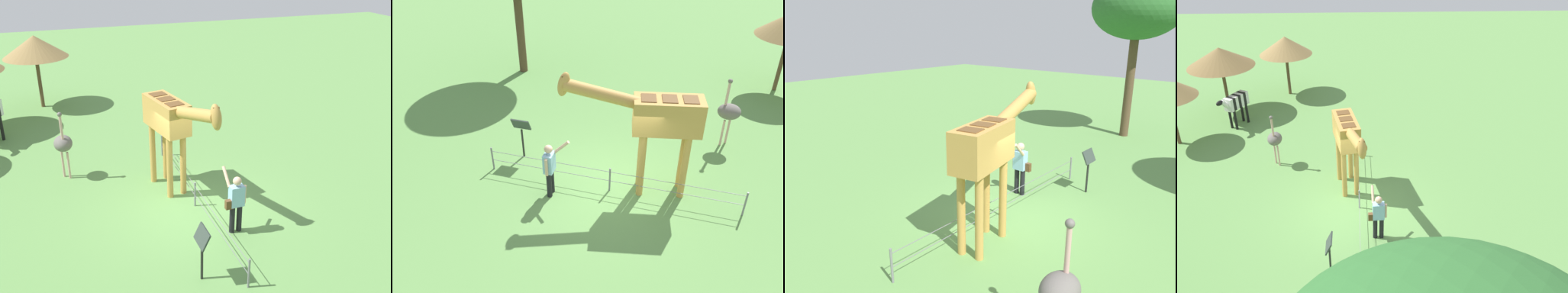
% 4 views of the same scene
% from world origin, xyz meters
% --- Properties ---
extents(ground_plane, '(60.00, 60.00, 0.00)m').
position_xyz_m(ground_plane, '(0.00, 0.00, 0.00)').
color(ground_plane, '#60934C').
extents(giraffe, '(3.63, 1.20, 3.44)m').
position_xyz_m(giraffe, '(-1.03, -0.19, 2.23)').
color(giraffe, '#C69347').
rests_on(giraffe, ground_plane).
extents(visitor, '(0.64, 0.58, 1.70)m').
position_xyz_m(visitor, '(1.48, 0.73, 0.90)').
color(visitor, black).
rests_on(visitor, ground_plane).
extents(ostrich, '(0.70, 0.56, 2.25)m').
position_xyz_m(ostrich, '(-2.94, -3.11, 1.18)').
color(ostrich, '#CC9E93').
rests_on(ostrich, ground_plane).
extents(shade_hut_aside, '(2.76, 2.76, 3.19)m').
position_xyz_m(shade_hut_aside, '(-10.22, -3.57, 2.71)').
color(shade_hut_aside, brown).
rests_on(shade_hut_aside, ground_plane).
extents(info_sign, '(0.56, 0.21, 1.32)m').
position_xyz_m(info_sign, '(2.91, -0.70, 0.95)').
color(info_sign, black).
rests_on(info_sign, ground_plane).
extents(wire_fence, '(7.05, 0.05, 0.75)m').
position_xyz_m(wire_fence, '(0.00, 0.16, 0.40)').
color(wire_fence, slate).
rests_on(wire_fence, ground_plane).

